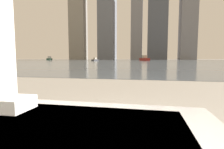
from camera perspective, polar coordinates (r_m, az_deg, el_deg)
The scene contains 7 objects.
towel_stack at distance 1.27m, azimuth -31.17°, elevation -8.03°, with size 0.29×0.20×0.08m.
harbor_water at distance 62.17m, azimuth 10.69°, elevation 4.44°, with size 180.00×110.00×0.01m.
harbor_boat_1 at distance 56.85m, azimuth -5.58°, elevation 4.82°, with size 1.66×3.01×1.07m.
harbor_boat_2 at distance 64.24m, azimuth 10.58°, elevation 5.09°, with size 3.88×5.45×1.95m.
harbor_boat_3 at distance 83.96m, azimuth -19.75°, elevation 4.87°, with size 3.11×5.04×1.79m.
skyline_tower_1 at distance 127.30m, azimuth -1.55°, elevation 23.25°, with size 10.67×13.74×80.04m.
skyline_tower_2 at distance 120.03m, azimuth 8.11°, elevation 14.87°, with size 7.00×11.76×41.71m.
Camera 1 is at (0.60, -0.17, 0.89)m, focal length 28.00 mm.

